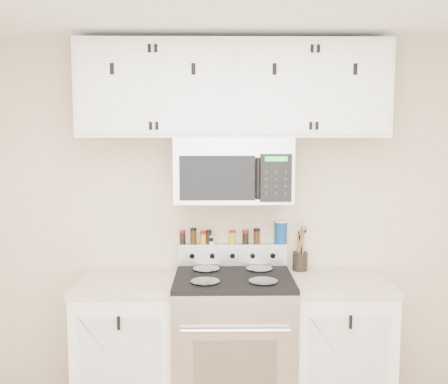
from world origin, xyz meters
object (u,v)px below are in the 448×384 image
utensil_crock (300,260)px  salt_canister (281,232)px  range (233,344)px  microwave (233,170)px

utensil_crock → salt_canister: bearing=159.1°
range → utensil_crock: size_ratio=3.66×
range → salt_canister: bearing=39.7°
microwave → salt_canister: 0.58m
utensil_crock → salt_canister: salt_canister is taller
microwave → utensil_crock: microwave is taller
range → salt_canister: size_ratio=6.72×
microwave → salt_canister: bearing=24.6°
microwave → salt_canister: (0.34, 0.16, -0.45)m
range → microwave: microwave is taller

